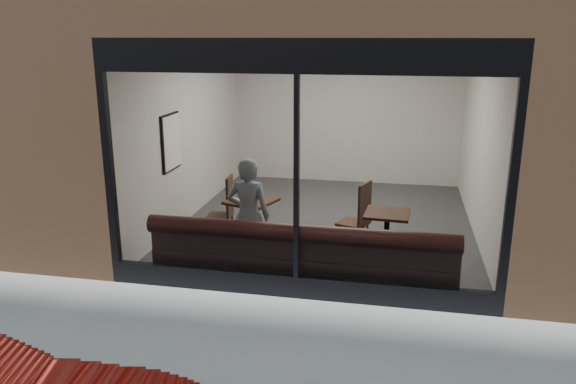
% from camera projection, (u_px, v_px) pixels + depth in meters
% --- Properties ---
extents(sidewalk_near, '(40.00, 2.00, 0.01)m').
position_uv_depth(sidewalk_near, '(278.00, 339.00, 6.16)').
color(sidewalk_near, gray).
rests_on(sidewalk_near, ground).
extents(host_building_pier_left, '(2.50, 12.00, 3.20)m').
position_uv_depth(host_building_pier_left, '(185.00, 107.00, 13.05)').
color(host_building_pier_left, brown).
rests_on(host_building_pier_left, ground).
extents(host_building_pier_right, '(2.50, 12.00, 3.20)m').
position_uv_depth(host_building_pier_right, '(527.00, 116.00, 11.62)').
color(host_building_pier_right, brown).
rests_on(host_building_pier_right, ground).
extents(host_building_backfill, '(5.00, 6.00, 3.20)m').
position_uv_depth(host_building_backfill, '(357.00, 97.00, 15.17)').
color(host_building_backfill, brown).
rests_on(host_building_backfill, ground).
extents(cafe_floor, '(6.00, 6.00, 0.00)m').
position_uv_depth(cafe_floor, '(327.00, 223.00, 9.93)').
color(cafe_floor, '#2D2D30').
rests_on(cafe_floor, ground).
extents(cafe_ceiling, '(6.00, 6.00, 0.00)m').
position_uv_depth(cafe_ceiling, '(330.00, 37.00, 9.07)').
color(cafe_ceiling, white).
rests_on(cafe_ceiling, host_building_upper).
extents(cafe_wall_back, '(5.00, 0.00, 5.00)m').
position_uv_depth(cafe_wall_back, '(346.00, 112.00, 12.33)').
color(cafe_wall_back, silver).
rests_on(cafe_wall_back, ground).
extents(cafe_wall_left, '(0.00, 6.00, 6.00)m').
position_uv_depth(cafe_wall_left, '(190.00, 130.00, 9.98)').
color(cafe_wall_left, silver).
rests_on(cafe_wall_left, ground).
extents(cafe_wall_right, '(0.00, 6.00, 6.00)m').
position_uv_depth(cafe_wall_right, '(482.00, 140.00, 9.03)').
color(cafe_wall_right, silver).
rests_on(cafe_wall_right, ground).
extents(storefront_kick, '(5.00, 0.10, 0.30)m').
position_uv_depth(storefront_kick, '(296.00, 287.00, 7.12)').
color(storefront_kick, black).
rests_on(storefront_kick, ground).
extents(storefront_header, '(5.00, 0.10, 0.40)m').
position_uv_depth(storefront_header, '(297.00, 56.00, 6.34)').
color(storefront_header, black).
rests_on(storefront_header, host_building_upper).
extents(storefront_mullion, '(0.06, 0.10, 2.50)m').
position_uv_depth(storefront_mullion, '(297.00, 180.00, 6.74)').
color(storefront_mullion, black).
rests_on(storefront_mullion, storefront_kick).
extents(storefront_glass, '(4.80, 0.00, 4.80)m').
position_uv_depth(storefront_glass, '(296.00, 181.00, 6.71)').
color(storefront_glass, white).
rests_on(storefront_glass, storefront_kick).
extents(banquette, '(4.00, 0.55, 0.45)m').
position_uv_depth(banquette, '(302.00, 269.00, 7.47)').
color(banquette, '#351314').
rests_on(banquette, cafe_floor).
extents(person, '(0.60, 0.40, 1.64)m').
position_uv_depth(person, '(248.00, 216.00, 7.74)').
color(person, '#87A5B7').
rests_on(person, cafe_floor).
extents(cafe_table_left, '(0.85, 0.85, 0.04)m').
position_uv_depth(cafe_table_left, '(251.00, 201.00, 8.71)').
color(cafe_table_left, black).
rests_on(cafe_table_left, cafe_floor).
extents(cafe_table_right, '(0.67, 0.67, 0.04)m').
position_uv_depth(cafe_table_right, '(387.00, 214.00, 8.10)').
color(cafe_table_right, black).
rests_on(cafe_table_right, cafe_floor).
extents(cafe_chair_left, '(0.44, 0.44, 0.04)m').
position_uv_depth(cafe_chair_left, '(219.00, 216.00, 9.60)').
color(cafe_chair_left, black).
rests_on(cafe_chair_left, cafe_floor).
extents(cafe_chair_right, '(0.58, 0.58, 0.04)m').
position_uv_depth(cafe_chair_right, '(353.00, 223.00, 9.24)').
color(cafe_chair_right, black).
rests_on(cafe_chair_right, cafe_floor).
extents(wall_poster, '(0.02, 0.65, 0.87)m').
position_uv_depth(wall_poster, '(172.00, 142.00, 9.13)').
color(wall_poster, white).
rests_on(wall_poster, cafe_wall_left).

